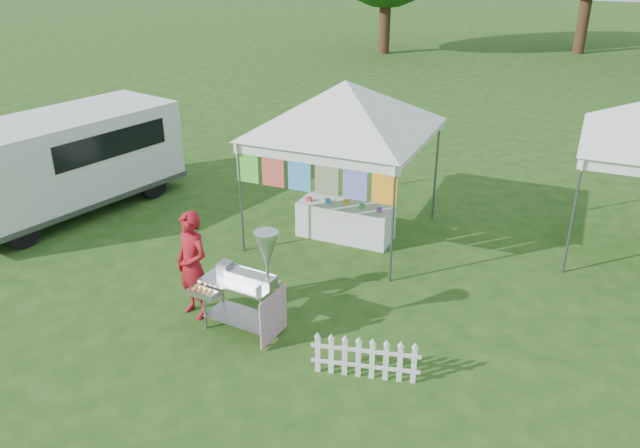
% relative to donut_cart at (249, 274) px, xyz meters
% --- Properties ---
extents(ground, '(120.00, 120.00, 0.00)m').
position_rel_donut_cart_xyz_m(ground, '(-0.04, 0.20, -0.99)').
color(ground, '#1F4313').
rests_on(ground, ground).
extents(canopy_main, '(4.24, 4.24, 3.45)m').
position_rel_donut_cart_xyz_m(canopy_main, '(-0.04, 3.70, 1.99)').
color(canopy_main, '#59595E').
rests_on(canopy_main, ground).
extents(donut_cart, '(1.27, 0.79, 1.69)m').
position_rel_donut_cart_xyz_m(donut_cart, '(0.00, 0.00, 0.00)').
color(donut_cart, gray).
rests_on(donut_cart, ground).
extents(vendor, '(0.72, 0.58, 1.70)m').
position_rel_donut_cart_xyz_m(vendor, '(-1.04, 0.11, -0.14)').
color(vendor, maroon).
rests_on(vendor, ground).
extents(cargo_van, '(2.97, 5.17, 2.02)m').
position_rel_donut_cart_xyz_m(cargo_van, '(-5.77, 2.57, 0.10)').
color(cargo_van, white).
rests_on(cargo_van, ground).
extents(picket_fence, '(1.41, 0.35, 0.56)m').
position_rel_donut_cart_xyz_m(picket_fence, '(1.86, -0.29, -0.70)').
color(picket_fence, white).
rests_on(picket_fence, ground).
extents(display_table, '(1.80, 0.70, 0.69)m').
position_rel_donut_cart_xyz_m(display_table, '(0.05, 3.57, -0.65)').
color(display_table, white).
rests_on(display_table, ground).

